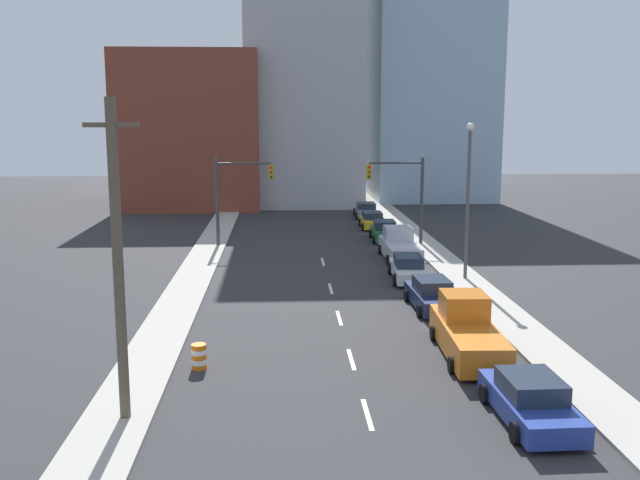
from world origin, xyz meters
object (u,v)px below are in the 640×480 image
sedan_white (408,269)px  sedan_yellow (372,221)px  traffic_signal_left (233,190)px  utility_pole_left_near (118,261)px  pickup_truck_silver (400,246)px  sedan_navy (432,295)px  traffic_barrel (199,357)px  pickup_truck_orange (467,332)px  traffic_signal_right (406,189)px  sedan_blue (530,401)px  sedan_gray (366,210)px  street_lamp (468,191)px  sedan_green (384,231)px

sedan_white → sedan_yellow: sedan_white is taller
traffic_signal_left → utility_pole_left_near: size_ratio=0.65×
pickup_truck_silver → sedan_yellow: bearing=90.6°
sedan_navy → traffic_barrel: bearing=-144.6°
traffic_signal_left → traffic_barrel: bearing=-89.3°
traffic_signal_left → sedan_yellow: bearing=36.1°
traffic_signal_left → pickup_truck_orange: size_ratio=1.01×
traffic_signal_right → sedan_white: (-1.78, -11.16, -3.45)m
sedan_blue → pickup_truck_silver: (0.18, 25.44, 0.15)m
pickup_truck_silver → traffic_signal_right: bearing=75.9°
sedan_blue → sedan_yellow: 38.41m
traffic_barrel → sedan_white: size_ratio=0.20×
sedan_white → sedan_gray: (0.64, 25.65, -0.03)m
pickup_truck_silver → sedan_gray: bearing=89.7°
street_lamp → sedan_green: street_lamp is taller
traffic_signal_left → sedan_white: traffic_signal_left is taller
pickup_truck_silver → sedan_green: 6.89m
traffic_signal_left → traffic_barrel: traffic_signal_left is taller
pickup_truck_silver → sedan_blue: bearing=-90.4°
sedan_navy → sedan_white: size_ratio=0.98×
street_lamp → pickup_truck_orange: 13.80m
sedan_green → pickup_truck_orange: bearing=-89.2°
sedan_yellow → traffic_barrel: bearing=-106.8°
traffic_signal_left → traffic_signal_right: size_ratio=1.00×
street_lamp → sedan_blue: (-2.91, -19.03, -4.46)m
sedan_gray → pickup_truck_orange: bearing=-89.4°
pickup_truck_silver → traffic_barrel: bearing=-118.2°
sedan_white → pickup_truck_orange: bearing=-86.6°
traffic_signal_right → traffic_signal_left: bearing=180.0°
traffic_barrel → sedan_green: (10.86, 27.15, 0.21)m
sedan_green → sedan_yellow: sedan_green is taller
traffic_signal_right → sedan_green: size_ratio=1.41×
traffic_signal_left → traffic_barrel: size_ratio=6.70×
sedan_blue → traffic_signal_right: bearing=86.2°
utility_pole_left_near → sedan_green: (12.62, 31.62, -4.35)m
traffic_barrel → sedan_gray: sedan_gray is taller
sedan_gray → sedan_yellow: bearing=-90.6°
traffic_signal_left → pickup_truck_silver: size_ratio=1.09×
pickup_truck_orange → sedan_yellow: (0.36, 32.11, -0.29)m
traffic_signal_left → sedan_gray: (11.26, 14.49, -3.48)m
pickup_truck_orange → sedan_navy: 6.72m
traffic_barrel → pickup_truck_orange: size_ratio=0.15×
sedan_navy → sedan_yellow: 25.40m
sedan_blue → pickup_truck_silver: size_ratio=0.82×
traffic_signal_right → pickup_truck_orange: size_ratio=1.01×
pickup_truck_silver → sedan_yellow: pickup_truck_silver is taller
sedan_navy → utility_pole_left_near: bearing=-136.3°
traffic_barrel → street_lamp: bearing=45.5°
traffic_barrel → sedan_navy: bearing=37.0°
sedan_navy → sedan_green: sedan_green is taller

